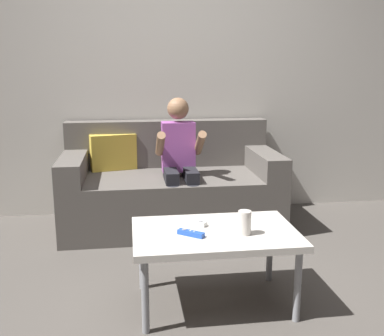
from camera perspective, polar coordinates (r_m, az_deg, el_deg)
ground_plane at (r=2.35m, az=2.05°, el=-19.04°), size 8.28×8.28×0.00m
wall_back at (r=3.87m, az=-2.74°, el=12.89°), size 4.14×0.05×2.50m
couch at (r=3.60m, az=-2.80°, el=-2.56°), size 1.64×0.80×0.79m
person_seated_on_couch at (r=3.36m, az=-1.55°, el=1.27°), size 0.35×0.42×1.00m
coffee_table at (r=2.38m, az=2.86°, el=-8.68°), size 0.84×0.55×0.41m
game_remote_blue_near_edge at (r=2.29m, az=-0.15°, el=-8.14°), size 0.13×0.11×0.03m
game_remote_white_center at (r=2.45m, az=0.34°, el=-6.78°), size 0.13×0.12×0.03m
soda_can at (r=2.31m, az=6.57°, el=-6.79°), size 0.07×0.07×0.12m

